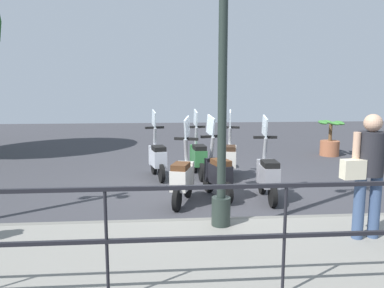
% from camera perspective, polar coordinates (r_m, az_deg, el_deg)
% --- Properties ---
extents(ground_plane, '(28.00, 28.00, 0.00)m').
position_cam_1_polar(ground_plane, '(7.73, 3.84, -6.79)').
color(ground_plane, '#38383D').
extents(promenade_walkway, '(2.20, 20.00, 0.15)m').
position_cam_1_polar(promenade_walkway, '(4.79, 9.53, -16.02)').
color(promenade_walkway, gray).
rests_on(promenade_walkway, ground_plane).
extents(fence_railing, '(0.04, 16.03, 1.07)m').
position_cam_1_polar(fence_railing, '(3.55, 14.02, -10.73)').
color(fence_railing, black).
rests_on(fence_railing, promenade_walkway).
extents(lamp_post_near, '(0.26, 0.90, 4.30)m').
position_cam_1_polar(lamp_post_near, '(5.03, 4.67, 8.57)').
color(lamp_post_near, '#232D28').
rests_on(lamp_post_near, promenade_walkway).
extents(pedestrian_with_bag, '(0.34, 0.64, 1.59)m').
position_cam_1_polar(pedestrian_with_bag, '(5.16, 25.30, -3.18)').
color(pedestrian_with_bag, '#384C70').
rests_on(pedestrian_with_bag, promenade_walkway).
extents(potted_palm, '(1.06, 0.66, 1.05)m').
position_cam_1_polar(potted_palm, '(11.97, 20.28, 0.43)').
color(potted_palm, '#9E5B3D').
rests_on(potted_palm, ground_plane).
extents(scooter_near_0, '(1.23, 0.44, 1.54)m').
position_cam_1_polar(scooter_near_0, '(6.98, 11.46, -4.57)').
color(scooter_near_0, black).
rests_on(scooter_near_0, ground_plane).
extents(scooter_near_1, '(1.20, 0.53, 1.54)m').
position_cam_1_polar(scooter_near_1, '(6.99, 3.90, -4.38)').
color(scooter_near_1, black).
rests_on(scooter_near_1, ground_plane).
extents(scooter_near_2, '(1.20, 0.54, 1.54)m').
position_cam_1_polar(scooter_near_2, '(6.64, -1.43, -5.07)').
color(scooter_near_2, black).
rests_on(scooter_near_2, ground_plane).
extents(scooter_far_0, '(1.22, 0.47, 1.54)m').
position_cam_1_polar(scooter_far_0, '(8.54, 5.75, -1.98)').
color(scooter_far_0, black).
rests_on(scooter_far_0, ground_plane).
extents(scooter_far_1, '(1.23, 0.44, 1.54)m').
position_cam_1_polar(scooter_far_1, '(8.59, 0.95, -1.87)').
color(scooter_far_1, black).
rests_on(scooter_far_1, ground_plane).
extents(scooter_far_2, '(1.22, 0.50, 1.54)m').
position_cam_1_polar(scooter_far_2, '(8.50, -5.28, -2.03)').
color(scooter_far_2, black).
rests_on(scooter_far_2, ground_plane).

